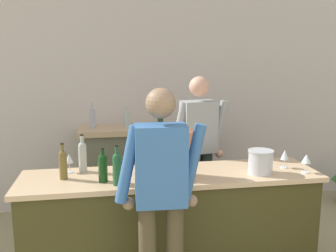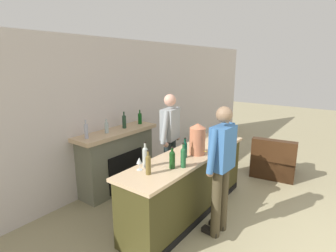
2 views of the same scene
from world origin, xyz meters
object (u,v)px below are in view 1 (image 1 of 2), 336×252
at_px(wine_bottle_rose_blush, 154,161).
at_px(wine_bottle_burgundy_dark, 63,163).
at_px(wine_glass_front_left, 69,160).
at_px(person_bartender, 198,151).
at_px(wine_bottle_merlot_tall, 103,166).
at_px(person_customer, 161,199).
at_px(wine_bottle_chardonnay_pale, 117,167).
at_px(wine_glass_near_bucket, 306,159).
at_px(wine_glass_mid_counter, 285,155).
at_px(wine_bottle_riesling_slim, 83,155).
at_px(ice_bucket_steel, 260,162).
at_px(copper_dispenser, 181,150).
at_px(fireplace_stone, 145,168).

relative_size(wine_bottle_rose_blush, wine_bottle_burgundy_dark, 0.95).
bearing_deg(wine_glass_front_left, person_bartender, 19.16).
xyz_separation_m(person_bartender, wine_bottle_merlot_tall, (-1.01, -0.76, 0.11)).
distance_m(person_customer, person_bartender, 1.40).
bearing_deg(wine_bottle_rose_blush, person_customer, -92.76).
bearing_deg(person_bartender, wine_bottle_rose_blush, -130.23).
bearing_deg(person_customer, wine_bottle_chardonnay_pale, 125.65).
relative_size(person_bartender, wine_glass_near_bucket, 10.47).
relative_size(person_customer, wine_glass_near_bucket, 10.44).
bearing_deg(wine_bottle_rose_blush, wine_glass_mid_counter, 1.27).
distance_m(wine_bottle_riesling_slim, wine_glass_mid_counter, 1.85).
xyz_separation_m(person_customer, person_bartender, (0.60, 1.27, 0.00)).
height_order(wine_glass_front_left, wine_glass_mid_counter, wine_glass_mid_counter).
distance_m(ice_bucket_steel, wine_bottle_merlot_tall, 1.37).
bearing_deg(copper_dispenser, wine_glass_near_bucket, -3.85).
bearing_deg(person_bartender, wine_bottle_riesling_slim, -159.12).
height_order(wine_glass_mid_counter, wine_glass_near_bucket, wine_glass_mid_counter).
bearing_deg(copper_dispenser, wine_bottle_rose_blush, 162.23).
xyz_separation_m(wine_bottle_rose_blush, wine_bottle_burgundy_dark, (-0.76, 0.04, 0.01)).
height_order(wine_bottle_burgundy_dark, wine_glass_near_bucket, wine_bottle_burgundy_dark).
distance_m(wine_bottle_chardonnay_pale, wine_bottle_merlot_tall, 0.15).
bearing_deg(wine_bottle_rose_blush, ice_bucket_steel, -5.73).
height_order(ice_bucket_steel, wine_glass_front_left, ice_bucket_steel).
bearing_deg(person_customer, person_bartender, 64.61).
xyz_separation_m(copper_dispenser, wine_glass_near_bucket, (1.12, -0.08, -0.12)).
bearing_deg(wine_bottle_merlot_tall, copper_dispenser, 0.83).
xyz_separation_m(ice_bucket_steel, wine_bottle_chardonnay_pale, (-1.26, -0.09, 0.04)).
relative_size(wine_bottle_chardonnay_pale, wine_bottle_rose_blush, 1.12).
xyz_separation_m(wine_bottle_chardonnay_pale, wine_glass_mid_counter, (1.55, 0.21, -0.03)).
xyz_separation_m(wine_bottle_burgundy_dark, wine_glass_near_bucket, (2.11, -0.19, -0.01)).
bearing_deg(fireplace_stone, copper_dispenser, -85.33).
height_order(fireplace_stone, person_customer, person_customer).
relative_size(copper_dispenser, wine_glass_mid_counter, 2.75).
relative_size(fireplace_stone, copper_dispenser, 3.47).
height_order(person_customer, person_bartender, person_bartender).
distance_m(copper_dispenser, wine_glass_front_left, 1.01).
relative_size(copper_dispenser, wine_bottle_rose_blush, 1.61).
relative_size(fireplace_stone, wine_bottle_riesling_slim, 4.80).
height_order(ice_bucket_steel, wine_bottle_merlot_tall, wine_bottle_merlot_tall).
height_order(wine_bottle_merlot_tall, wine_bottle_burgundy_dark, wine_bottle_burgundy_dark).
distance_m(person_customer, wine_glass_mid_counter, 1.40).
xyz_separation_m(person_customer, wine_bottle_riesling_slim, (-0.58, 0.81, 0.13)).
bearing_deg(person_customer, wine_bottle_merlot_tall, 128.68).
relative_size(person_bartender, wine_bottle_rose_blush, 6.06).
height_order(person_bartender, wine_bottle_burgundy_dark, person_bartender).
distance_m(fireplace_stone, person_customer, 2.18).
distance_m(person_customer, copper_dispenser, 0.62).
distance_m(wine_glass_front_left, wine_glass_mid_counter, 1.97).
relative_size(ice_bucket_steel, wine_bottle_merlot_tall, 0.78).
xyz_separation_m(person_bartender, wine_bottle_burgundy_dark, (-1.34, -0.63, 0.12)).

